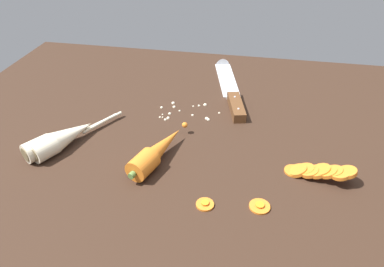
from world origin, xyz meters
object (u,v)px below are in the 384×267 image
(whole_carrot, at_px, (157,152))
(parsnip_front, at_px, (60,138))
(carrot_slice_stray_near, at_px, (205,204))
(carrot_slice_stack, at_px, (318,171))
(chefs_knife, at_px, (229,85))
(carrot_slice_stray_mid, at_px, (260,206))
(parsnip_mid_left, at_px, (63,139))

(whole_carrot, relative_size, parsnip_front, 0.92)
(parsnip_front, distance_m, carrot_slice_stray_near, 0.33)
(whole_carrot, bearing_deg, carrot_slice_stack, 1.16)
(parsnip_front, height_order, carrot_slice_stack, parsnip_front)
(chefs_knife, xyz_separation_m, carrot_slice_stray_near, (0.00, -0.43, -0.00))
(whole_carrot, xyz_separation_m, parsnip_front, (-0.20, 0.01, -0.00))
(carrot_slice_stray_mid, bearing_deg, carrot_slice_stack, 43.05)
(parsnip_front, xyz_separation_m, parsnip_mid_left, (0.01, -0.00, 0.00))
(chefs_knife, bearing_deg, carrot_slice_stray_near, -89.52)
(carrot_slice_stray_mid, bearing_deg, parsnip_front, 166.54)
(parsnip_mid_left, xyz_separation_m, carrot_slice_stray_mid, (0.40, -0.09, -0.02))
(parsnip_front, bearing_deg, carrot_slice_stray_near, -19.12)
(carrot_slice_stray_mid, bearing_deg, parsnip_mid_left, 166.56)
(carrot_slice_stray_near, distance_m, carrot_slice_stray_mid, 0.09)
(parsnip_front, bearing_deg, parsnip_mid_left, -14.19)
(carrot_slice_stray_near, bearing_deg, parsnip_mid_left, 160.75)
(carrot_slice_stack, xyz_separation_m, carrot_slice_stray_near, (-0.19, -0.11, -0.01))
(carrot_slice_stack, height_order, carrot_slice_stray_near, carrot_slice_stack)
(parsnip_mid_left, bearing_deg, carrot_slice_stack, -0.01)
(parsnip_front, relative_size, carrot_slice_stray_mid, 5.86)
(whole_carrot, distance_m, carrot_slice_stray_near, 0.15)
(carrot_slice_stray_near, bearing_deg, chefs_knife, 90.48)
(carrot_slice_stack, relative_size, carrot_slice_stray_mid, 3.49)
(carrot_slice_stack, bearing_deg, chefs_knife, 120.77)
(chefs_knife, relative_size, carrot_slice_stack, 2.83)
(whole_carrot, distance_m, parsnip_front, 0.20)
(whole_carrot, height_order, carrot_slice_stack, whole_carrot)
(chefs_knife, distance_m, carrot_slice_stray_near, 0.43)
(parsnip_front, xyz_separation_m, carrot_slice_stray_mid, (0.40, -0.10, -0.02))
(whole_carrot, distance_m, parsnip_mid_left, 0.20)
(chefs_knife, xyz_separation_m, parsnip_mid_left, (-0.30, -0.33, 0.01))
(chefs_knife, bearing_deg, parsnip_mid_left, -132.76)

